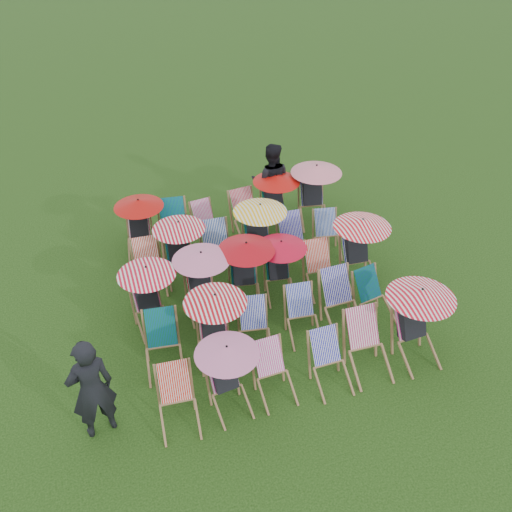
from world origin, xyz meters
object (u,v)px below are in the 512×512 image
object	(u,v)px
deckchair_0	(178,402)
deckchair_29	(314,193)
deckchair_5	(417,323)
person_rear	(271,182)
person_left	(91,389)

from	to	relation	value
deckchair_0	deckchair_29	size ratio (longest dim) A/B	0.66
deckchair_5	person_rear	size ratio (longest dim) A/B	0.73
deckchair_0	person_rear	xyz separation A→B (m)	(3.32, 5.16, 0.48)
deckchair_0	deckchair_29	world-z (taller)	deckchair_29
deckchair_0	deckchair_5	bearing A→B (deg)	5.81
person_rear	deckchair_5	bearing A→B (deg)	118.83
deckchair_29	person_rear	xyz separation A→B (m)	(-0.89, 0.47, 0.21)
deckchair_5	person_rear	bearing A→B (deg)	95.77
person_left	deckchair_0	bearing A→B (deg)	155.74
deckchair_29	deckchair_5	bearing A→B (deg)	-80.29
deckchair_5	deckchair_0	bearing A→B (deg)	178.27
deckchair_0	person_left	bearing A→B (deg)	172.71
person_rear	deckchair_0	bearing A→B (deg)	76.80
deckchair_0	person_left	size ratio (longest dim) A/B	0.50
deckchair_29	person_rear	world-z (taller)	person_rear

